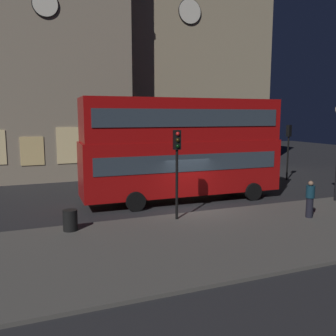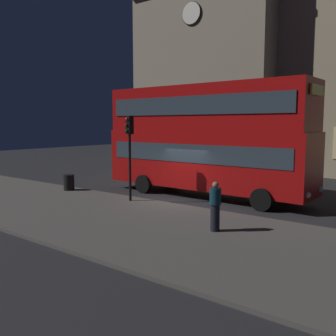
# 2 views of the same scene
# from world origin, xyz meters

# --- Properties ---
(ground_plane) EXTENTS (80.00, 80.00, 0.00)m
(ground_plane) POSITION_xyz_m (0.00, 0.00, 0.00)
(ground_plane) COLOR #232326
(sidewalk_slab) EXTENTS (44.00, 7.04, 0.12)m
(sidewalk_slab) POSITION_xyz_m (0.00, -4.27, 0.06)
(sidewalk_slab) COLOR #4C4944
(sidewalk_slab) RESTS_ON ground
(building_with_clock) EXTENTS (12.05, 8.32, 18.16)m
(building_with_clock) POSITION_xyz_m (-6.27, 14.37, 9.08)
(building_with_clock) COLOR gray
(building_with_clock) RESTS_ON ground
(building_plain_facade) EXTENTS (17.19, 7.42, 18.56)m
(building_plain_facade) POSITION_xyz_m (5.36, 16.33, 9.28)
(building_plain_facade) COLOR tan
(building_plain_facade) RESTS_ON ground
(double_decker_bus) EXTENTS (11.30, 3.03, 5.65)m
(double_decker_bus) POSITION_xyz_m (0.27, 2.03, 3.14)
(double_decker_bus) COLOR #9E0C0C
(double_decker_bus) RESTS_ON ground
(traffic_light_near_kerb) EXTENTS (0.36, 0.38, 3.99)m
(traffic_light_near_kerb) POSITION_xyz_m (-1.58, -1.61, 2.99)
(traffic_light_near_kerb) COLOR black
(traffic_light_near_kerb) RESTS_ON sidewalk_slab
(traffic_light_far_side) EXTENTS (0.38, 0.40, 4.09)m
(traffic_light_far_side) POSITION_xyz_m (10.18, 5.29, 2.93)
(traffic_light_far_side) COLOR black
(traffic_light_far_side) RESTS_ON ground
(pedestrian) EXTENTS (0.39, 0.39, 1.70)m
(pedestrian) POSITION_xyz_m (4.18, -3.54, 0.98)
(pedestrian) COLOR black
(pedestrian) RESTS_ON sidewalk_slab
(litter_bin) EXTENTS (0.59, 0.59, 0.85)m
(litter_bin) POSITION_xyz_m (-6.22, -1.54, 0.54)
(litter_bin) COLOR black
(litter_bin) RESTS_ON sidewalk_slab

